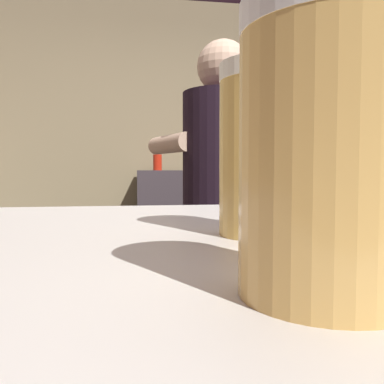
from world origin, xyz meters
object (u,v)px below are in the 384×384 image
(bartender, at_px, (223,210))
(bottle_hot_sauce, at_px, (157,161))
(mixing_bowl, at_px, (167,214))
(pint_glass_near, at_px, (326,152))
(knife_block, at_px, (336,198))
(pint_glass_far, at_px, (263,151))
(bottle_vinegar, at_px, (235,162))
(chefs_knife, at_px, (257,218))
(bottle_soy, at_px, (205,159))

(bartender, xyz_separation_m, bottle_hot_sauce, (-0.18, 1.76, 0.25))
(mixing_bowl, relative_size, pint_glass_near, 1.30)
(knife_block, xyz_separation_m, pint_glass_near, (-1.04, -1.88, 0.16))
(pint_glass_far, relative_size, bottle_vinegar, 0.80)
(chefs_knife, bearing_deg, bartender, -106.72)
(mixing_bowl, distance_m, pint_glass_near, 1.98)
(pint_glass_near, height_order, pint_glass_far, pint_glass_far)
(bottle_soy, bearing_deg, mixing_bowl, -110.08)
(bartender, xyz_separation_m, bottle_soy, (0.22, 1.67, 0.27))
(mixing_bowl, bearing_deg, bartender, -69.78)
(mixing_bowl, relative_size, chefs_knife, 0.70)
(mixing_bowl, xyz_separation_m, bottle_vinegar, (0.69, 1.17, 0.31))
(chefs_knife, relative_size, pint_glass_near, 1.87)
(bartender, distance_m, bottle_soy, 1.71)
(bottle_hot_sauce, bearing_deg, bottle_vinegar, -5.31)
(bartender, xyz_separation_m, bottle_vinegar, (0.49, 1.70, 0.24))
(pint_glass_far, bearing_deg, chefs_knife, 72.30)
(bartender, relative_size, bottle_vinegar, 9.12)
(pint_glass_near, distance_m, bottle_hot_sauce, 3.20)
(bottle_soy, height_order, bottle_hot_sauce, bottle_soy)
(chefs_knife, xyz_separation_m, bottle_soy, (-0.06, 1.26, 0.36))
(chefs_knife, distance_m, pint_glass_near, 1.94)
(pint_glass_near, distance_m, bottle_vinegar, 3.23)
(pint_glass_far, distance_m, bottle_soy, 2.98)
(knife_block, bearing_deg, chefs_knife, -175.17)
(mixing_bowl, bearing_deg, pint_glass_far, -91.89)
(bartender, relative_size, pint_glass_far, 11.42)
(mixing_bowl, bearing_deg, bottle_hot_sauce, 89.25)
(chefs_knife, relative_size, pint_glass_far, 1.62)
(bartender, bearing_deg, bottle_hot_sauce, -14.02)
(pint_glass_near, bearing_deg, bottle_vinegar, 76.11)
(bartender, height_order, bottle_vinegar, bartender)
(bottle_soy, bearing_deg, bartender, -97.48)
(knife_block, relative_size, mixing_bowl, 1.62)
(chefs_knife, height_order, bottle_hot_sauce, bottle_hot_sauce)
(pint_glass_far, height_order, bottle_soy, bottle_soy)
(chefs_knife, distance_m, bottle_hot_sauce, 1.47)
(bartender, height_order, pint_glass_near, bartender)
(bartender, distance_m, pint_glass_near, 1.47)
(mixing_bowl, height_order, pint_glass_far, pint_glass_far)
(bartender, height_order, mixing_bowl, bartender)
(bottle_soy, distance_m, bottle_vinegar, 0.28)
(knife_block, bearing_deg, bottle_soy, 113.73)
(pint_glass_far, distance_m, bottle_hot_sauce, 3.04)
(mixing_bowl, distance_m, chefs_knife, 0.49)
(mixing_bowl, height_order, chefs_knife, mixing_bowl)
(bartender, relative_size, knife_block, 6.22)
(bottle_vinegar, bearing_deg, knife_block, -78.10)
(pint_glass_far, bearing_deg, pint_glass_near, -99.36)
(knife_block, distance_m, bottle_soy, 1.36)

